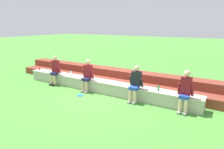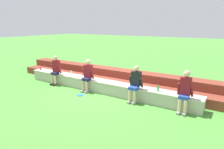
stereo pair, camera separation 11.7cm
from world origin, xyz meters
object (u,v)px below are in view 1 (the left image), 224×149
at_px(person_far_left, 55,69).
at_px(frisbee, 80,95).
at_px(water_bottle_center_gap, 71,73).
at_px(water_bottle_mid_right, 158,88).
at_px(person_center, 135,83).
at_px(person_right_of_center, 185,90).
at_px(person_left_of_center, 87,74).
at_px(plastic_cup_right_end, 40,69).

distance_m(person_far_left, frisbee, 2.28).
xyz_separation_m(person_far_left, water_bottle_center_gap, (0.82, 0.23, -0.14)).
bearing_deg(water_bottle_mid_right, water_bottle_center_gap, 179.97).
relative_size(person_center, person_right_of_center, 0.96).
bearing_deg(frisbee, water_bottle_center_gap, 146.12).
bearing_deg(person_far_left, frisbee, -16.40).
bearing_deg(person_center, frisbee, -164.44).
height_order(water_bottle_center_gap, frisbee, water_bottle_center_gap).
bearing_deg(person_left_of_center, frisbee, -82.38).
bearing_deg(frisbee, person_center, 15.56).
xyz_separation_m(water_bottle_mid_right, plastic_cup_right_end, (-6.61, 0.04, -0.06)).
height_order(person_far_left, water_bottle_center_gap, person_far_left).
bearing_deg(water_bottle_mid_right, plastic_cup_right_end, 179.64).
xyz_separation_m(water_bottle_center_gap, frisbee, (1.25, -0.84, -0.63)).
distance_m(person_center, person_right_of_center, 1.83).
distance_m(water_bottle_center_gap, frisbee, 1.63).
xyz_separation_m(water_bottle_center_gap, water_bottle_mid_right, (4.32, -0.00, -0.01)).
relative_size(person_center, water_bottle_center_gap, 5.37).
distance_m(water_bottle_center_gap, plastic_cup_right_end, 2.29).
height_order(person_center, plastic_cup_right_end, person_center).
bearing_deg(person_far_left, person_right_of_center, -0.01).
distance_m(person_far_left, water_bottle_center_gap, 0.86).
bearing_deg(person_center, person_right_of_center, -0.47).
distance_m(person_left_of_center, person_center, 2.32).
height_order(person_left_of_center, plastic_cup_right_end, person_left_of_center).
bearing_deg(water_bottle_mid_right, person_center, -165.81).
bearing_deg(person_center, plastic_cup_right_end, 177.48).
bearing_deg(person_right_of_center, water_bottle_mid_right, 166.99).
relative_size(plastic_cup_right_end, frisbee, 0.44).
xyz_separation_m(water_bottle_mid_right, frisbee, (-3.08, -0.84, -0.62)).
bearing_deg(water_bottle_center_gap, person_left_of_center, -10.28).
bearing_deg(person_far_left, water_bottle_mid_right, 2.53).
bearing_deg(person_left_of_center, person_far_left, -179.47).
distance_m(person_far_left, water_bottle_mid_right, 5.15).
height_order(person_far_left, frisbee, person_far_left).
bearing_deg(person_left_of_center, person_center, -0.10).
bearing_deg(water_bottle_center_gap, plastic_cup_right_end, 179.02).
relative_size(person_right_of_center, water_bottle_center_gap, 5.58).
distance_m(person_center, water_bottle_mid_right, 0.88).
bearing_deg(water_bottle_mid_right, person_right_of_center, -13.01).
relative_size(water_bottle_center_gap, water_bottle_mid_right, 1.06).
bearing_deg(person_far_left, person_left_of_center, 0.53).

